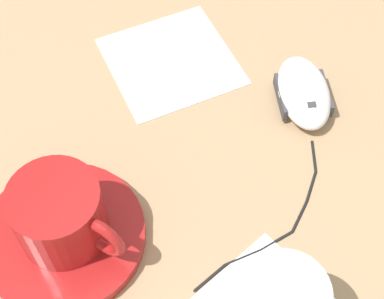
# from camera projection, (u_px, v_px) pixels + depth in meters

# --- Properties ---
(ground_plane) EXTENTS (3.00, 3.00, 0.00)m
(ground_plane) POSITION_uv_depth(u_px,v_px,m) (212.00, 188.00, 0.60)
(ground_plane) COLOR #9E7F5B
(saucer) EXTENTS (0.16, 0.16, 0.01)m
(saucer) POSITION_uv_depth(u_px,v_px,m) (64.00, 236.00, 0.56)
(saucer) COLOR maroon
(saucer) RESTS_ON ground
(coffee_cup) EXTENTS (0.08, 0.11, 0.07)m
(coffee_cup) POSITION_uv_depth(u_px,v_px,m) (61.00, 215.00, 0.53)
(coffee_cup) COLOR maroon
(coffee_cup) RESTS_ON saucer
(computer_mouse) EXTENTS (0.12, 0.10, 0.04)m
(computer_mouse) POSITION_uv_depth(u_px,v_px,m) (304.00, 92.00, 0.65)
(computer_mouse) COLOR silver
(computer_mouse) RESTS_ON ground
(mouse_cable) EXTENTS (0.21, 0.06, 0.00)m
(mouse_cable) POSITION_uv_depth(u_px,v_px,m) (277.00, 220.00, 0.58)
(mouse_cable) COLOR black
(mouse_cable) RESTS_ON ground
(napkin_spare) EXTENTS (0.20, 0.20, 0.00)m
(napkin_spare) POSITION_uv_depth(u_px,v_px,m) (171.00, 61.00, 0.70)
(napkin_spare) COLOR white
(napkin_spare) RESTS_ON ground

